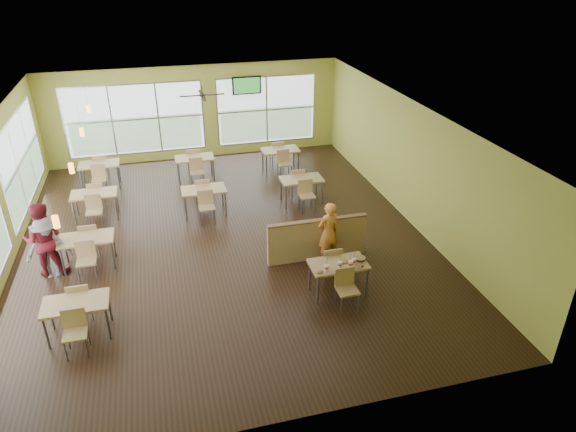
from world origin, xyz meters
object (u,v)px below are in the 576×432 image
object	(u,v)px
main_table	(338,268)
man_plaid	(328,233)
half_wall_divider	(317,239)
food_basket	(360,258)

from	to	relation	value
main_table	man_plaid	bearing A→B (deg)	80.89
half_wall_divider	food_basket	bearing A→B (deg)	-71.32
half_wall_divider	man_plaid	world-z (taller)	man_plaid
main_table	food_basket	distance (m)	0.51
food_basket	main_table	bearing A→B (deg)	-177.59
main_table	man_plaid	distance (m)	1.30
half_wall_divider	food_basket	world-z (taller)	half_wall_divider
main_table	half_wall_divider	size ratio (longest dim) A/B	0.63
half_wall_divider	man_plaid	bearing A→B (deg)	-40.92
half_wall_divider	main_table	bearing A→B (deg)	-90.00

